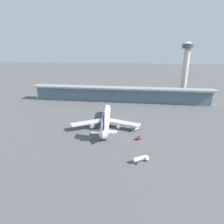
% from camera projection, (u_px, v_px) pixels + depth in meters
% --- Properties ---
extents(ground_plane, '(1200.00, 1200.00, 0.00)m').
position_uv_depth(ground_plane, '(110.00, 128.00, 136.38)').
color(ground_plane, '#515154').
extents(airliner_on_stand, '(47.73, 62.53, 16.66)m').
position_uv_depth(airliner_on_stand, '(106.00, 119.00, 136.80)').
color(airliner_on_stand, white).
rests_on(airliner_on_stand, ground).
extents(service_truck_near_nose_red, '(3.27, 3.18, 2.05)m').
position_uv_depth(service_truck_near_nose_red, '(138.00, 138.00, 118.24)').
color(service_truck_near_nose_red, '#B21E1E').
rests_on(service_truck_near_nose_red, ground).
extents(service_truck_under_wing_white, '(6.23, 5.20, 2.70)m').
position_uv_depth(service_truck_under_wing_white, '(136.00, 129.00, 132.15)').
color(service_truck_under_wing_white, silver).
rests_on(service_truck_under_wing_white, ground).
extents(service_truck_mid_apron_white, '(8.23, 6.96, 2.95)m').
position_uv_depth(service_truck_mid_apron_white, '(140.00, 159.00, 94.88)').
color(service_truck_mid_apron_white, silver).
rests_on(service_truck_mid_apron_white, ground).
extents(terminal_building, '(183.60, 12.80, 15.20)m').
position_uv_depth(terminal_building, '(120.00, 94.00, 200.27)').
color(terminal_building, beige).
rests_on(terminal_building, ground).
extents(control_tower, '(12.00, 12.00, 64.76)m').
position_uv_depth(control_tower, '(186.00, 65.00, 214.65)').
color(control_tower, beige).
rests_on(control_tower, ground).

